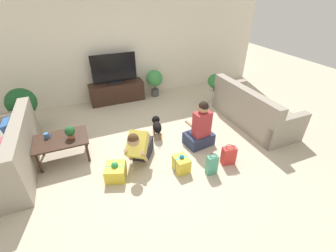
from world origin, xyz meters
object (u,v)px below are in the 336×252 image
Objects in this scene: potted_plant_corner_left at (22,104)px; person_sitting at (200,129)px; gift_bag_a at (229,155)px; tv at (114,70)px; gift_box_b at (116,171)px; coffee_table at (61,141)px; tabletop_plant at (70,132)px; dog at (157,125)px; sofa_left at (7,155)px; gift_box_a at (181,164)px; sofa_right at (252,110)px; person_kneeling at (139,146)px; gift_bag_b at (212,165)px; mug at (47,136)px; tv_console at (117,92)px; potted_plant_corner_right at (214,84)px; potted_plant_back_right at (155,80)px.

person_sitting is (3.16, -1.95, -0.25)m from potted_plant_corner_left.
potted_plant_corner_left is at bearing 141.90° from gift_bag_a.
gift_box_b is at bearing -102.46° from tv.
tabletop_plant is (0.18, -0.04, 0.17)m from coffee_table.
dog is at bearing -50.17° from person_sitting.
coffee_table is (0.85, -0.03, 0.07)m from sofa_left.
gift_box_b is (-1.04, -0.90, -0.12)m from dog.
sofa_left is at bearing -138.31° from tv.
gift_box_a is at bearing 32.01° from person_sitting.
gift_box_a is at bearing 67.30° from sofa_left.
person_kneeling is (-2.72, -0.31, 0.01)m from sofa_right.
tabletop_plant reaches higher than gift_bag_b.
person_sitting is (2.47, -0.56, -0.03)m from coffee_table.
tv is (2.23, 1.99, 0.55)m from sofa_left.
mug is 0.54× the size of tabletop_plant.
tabletop_plant reaches higher than coffee_table.
person_kneeling is 0.85m from dog.
tv_console is at bearing -65.13° from dog.
coffee_table is 2.14m from gift_box_a.
dog is 1.73× the size of gift_box_a.
gift_box_a is at bearing -132.55° from potted_plant_corner_right.
potted_plant_corner_right reaches higher than gift_bag_a.
person_kneeling is 2.15× the size of gift_bag_a.
gift_box_a is (0.44, -3.11, -0.73)m from tv.
coffee_table is 2.95m from gift_bag_a.
gift_box_b is at bearing 161.23° from gift_bag_b.
mug is at bearing 154.46° from gift_bag_a.
dog is 1.15m from gift_box_a.
potted_plant_back_right is 2.03m from dog.
sofa_right is 16.79× the size of mug.
tv reaches higher than gift_bag_a.
person_kneeling reaches higher than tabletop_plant.
potted_plant_back_right is 2.53m from person_sitting.
sofa_left is at bearing -149.47° from potted_plant_back_right.
person_sitting is (1.22, 0.02, 0.03)m from person_kneeling.
sofa_left is 1.83m from gift_box_b.
coffee_table is (-3.97, 0.27, 0.07)m from sofa_right.
coffee_table is 1.56m from potted_plant_corner_left.
sofa_left is 2.10× the size of person_sitting.
gift_bag_b is at bearing -30.83° from mug.
gift_box_b is 1.41m from mug.
sofa_right is 4.96m from potted_plant_corner_left.
potted_plant_back_right reaches higher than gift_bag_a.
coffee_table is at bearing 167.85° from tabletop_plant.
potted_plant_back_right is 0.96× the size of person_kneeling.
potted_plant_corner_left reaches higher than person_kneeling.
gift_bag_a is at bearing -25.17° from coffee_table.
person_sitting reaches higher than tabletop_plant.
tv_console is 1.91× the size of potted_plant_back_right.
gift_box_a is 0.51m from gift_bag_b.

